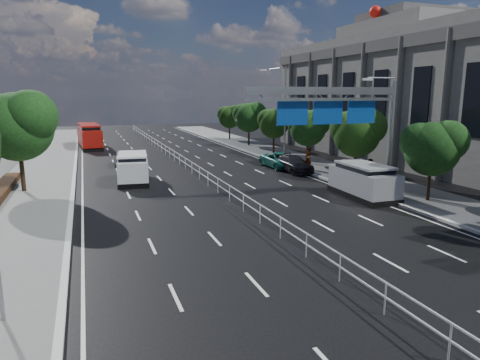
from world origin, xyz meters
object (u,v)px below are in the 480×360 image
silver_minivan (364,181)px  pedestrian_b (369,171)px  overhead_gantry (340,107)px  red_bus (89,135)px  near_car_dark (89,136)px  near_car_silver (123,157)px  parked_car_dark (294,164)px  parked_car_teal (280,160)px  pedestrian_a (308,159)px  white_minivan (133,168)px

silver_minivan → pedestrian_b: bearing=50.4°
overhead_gantry → red_bus: (-14.24, 32.53, -4.13)m
red_bus → near_car_dark: bearing=86.2°
near_car_silver → pedestrian_b: 21.76m
near_car_dark → parked_car_dark: 35.01m
parked_car_dark → near_car_dark: bearing=115.4°
near_car_silver → parked_car_dark: bearing=149.3°
parked_car_teal → near_car_silver: bearing=152.6°
parked_car_teal → pedestrian_b: bearing=-74.8°
overhead_gantry → near_car_silver: (-11.56, 17.34, -4.89)m
near_car_dark → silver_minivan: size_ratio=0.81×
parked_car_dark → red_bus: bearing=122.3°
parked_car_teal → pedestrian_a: pedestrian_a is taller
red_bus → parked_car_dark: size_ratio=2.09×
overhead_gantry → near_car_dark: bearing=109.5°
pedestrian_a → pedestrian_b: size_ratio=1.02×
parked_car_teal → pedestrian_b: pedestrian_b is taller
white_minivan → near_car_dark: white_minivan is taller
white_minivan → near_car_dark: 31.14m
pedestrian_b → parked_car_teal: bearing=-39.2°
red_bus → near_car_dark: red_bus is taller
white_minivan → near_car_dark: (-2.71, 31.02, -0.36)m
white_minivan → parked_car_dark: white_minivan is taller
silver_minivan → parked_car_teal: size_ratio=1.11×
near_car_silver → pedestrian_a: pedestrian_a is taller
red_bus → near_car_silver: red_bus is taller
overhead_gantry → pedestrian_a: overhead_gantry is taller
white_minivan → silver_minivan: bearing=-30.4°
near_car_silver → parked_car_dark: 15.57m
overhead_gantry → parked_car_teal: 12.35m
pedestrian_b → pedestrian_a: bearing=-45.6°
overhead_gantry → near_car_dark: 42.91m
parked_car_teal → pedestrian_b: size_ratio=2.63×
red_bus → silver_minivan: red_bus is taller
silver_minivan → pedestrian_a: (1.30, 9.49, 0.01)m
red_bus → silver_minivan: 36.75m
overhead_gantry → pedestrian_b: size_ratio=5.75×
parked_car_teal → pedestrian_b: 9.41m
near_car_dark → parked_car_teal: 32.88m
near_car_silver → silver_minivan: silver_minivan is taller
white_minivan → pedestrian_b: size_ratio=2.88×
near_car_silver → pedestrian_b: bearing=138.0°
near_car_silver → pedestrian_a: (14.42, -8.50, 0.34)m
white_minivan → silver_minivan: 16.38m
near_car_silver → pedestrian_a: bearing=151.4°
near_car_silver → pedestrian_a: size_ratio=2.29×
parked_car_teal → pedestrian_b: (2.79, -8.98, 0.38)m
overhead_gantry → near_car_silver: overhead_gantry is taller
pedestrian_a → overhead_gantry: bearing=53.7°
pedestrian_a → parked_car_dark: bearing=-23.3°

